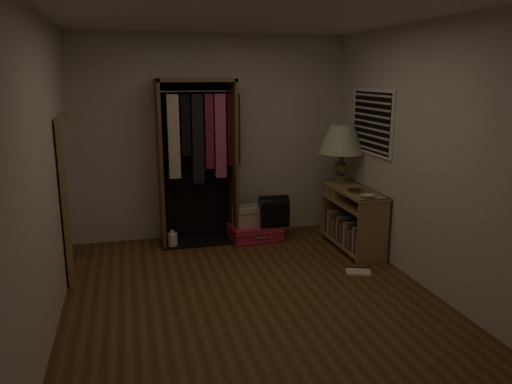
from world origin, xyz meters
TOP-DOWN VIEW (x-y plane):
  - ground at (0.00, 0.00)m, footprint 4.00×4.00m
  - room_walls at (0.08, 0.04)m, footprint 3.52×4.02m
  - console_bookshelf at (1.54, 1.04)m, footprint 0.42×1.12m
  - open_wardrobe at (-0.22, 1.77)m, footprint 1.01×0.50m
  - floor_mirror at (-1.70, 1.00)m, footprint 0.06×0.80m
  - pink_suitcase at (0.45, 1.60)m, footprint 0.68×0.52m
  - train_case at (0.38, 1.63)m, footprint 0.41×0.32m
  - black_bag at (0.69, 1.55)m, footprint 0.38×0.25m
  - table_lamp at (1.54, 1.41)m, footprint 0.64×0.64m
  - brass_tray at (1.54, 0.87)m, footprint 0.32×0.32m
  - ceramic_bowl at (1.49, 0.57)m, footprint 0.17×0.17m
  - white_jug at (-0.60, 1.60)m, footprint 0.13×0.13m
  - floor_book at (1.28, 0.28)m, footprint 0.32×0.29m

SIDE VIEW (x-z plane):
  - ground at x=0.00m, z-range 0.00..0.00m
  - floor_book at x=1.28m, z-range 0.00..0.02m
  - white_jug at x=-0.60m, z-range -0.02..0.20m
  - pink_suitcase at x=0.45m, z-range 0.00..0.20m
  - train_case at x=0.38m, z-range 0.19..0.46m
  - console_bookshelf at x=1.54m, z-range 0.02..0.77m
  - black_bag at x=0.69m, z-range 0.20..0.60m
  - brass_tray at x=1.54m, z-range 0.75..0.77m
  - ceramic_bowl at x=1.49m, z-range 0.75..0.79m
  - floor_mirror at x=-1.70m, z-range 0.00..1.70m
  - open_wardrobe at x=-0.22m, z-range 0.18..2.23m
  - table_lamp at x=1.54m, z-range 0.92..1.65m
  - room_walls at x=0.08m, z-range 0.20..2.80m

